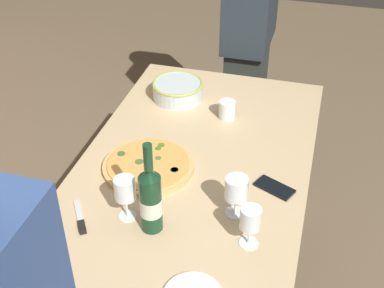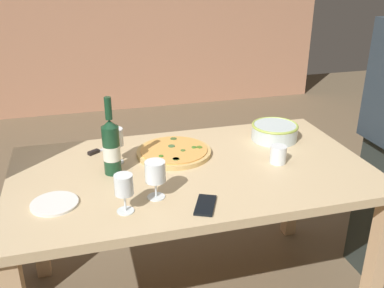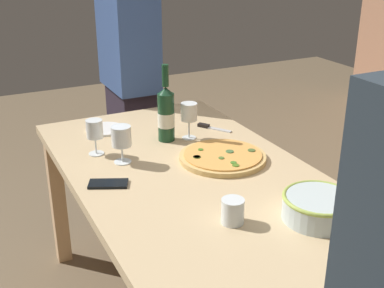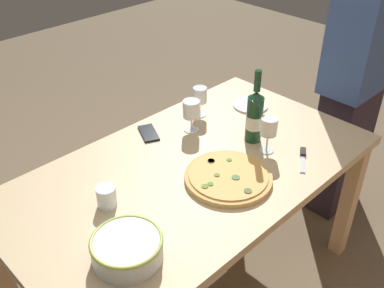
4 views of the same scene
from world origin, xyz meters
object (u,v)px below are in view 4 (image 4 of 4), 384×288
object	(u,v)px
wine_bottle	(255,116)
cup_amber	(106,197)
pizza	(228,177)
dining_table	(192,184)
side_plate	(251,105)
wine_glass_far_left	(191,110)
wine_glass_near_pizza	(200,96)
cell_phone	(149,133)
pizza_knife	(303,157)
serving_bowl	(127,248)
person_host	(355,84)
wine_glass_by_bottle	(269,128)

from	to	relation	value
wine_bottle	cup_amber	size ratio (longest dim) A/B	4.18
pizza	wine_bottle	bearing A→B (deg)	-158.54
dining_table	side_plate	size ratio (longest dim) A/B	8.84
pizza	dining_table	bearing A→B (deg)	-74.50
wine_glass_far_left	wine_glass_near_pizza	bearing A→B (deg)	-151.06
dining_table	cell_phone	distance (m)	0.34
wine_bottle	pizza_knife	bearing A→B (deg)	99.84
wine_bottle	wine_glass_far_left	world-z (taller)	wine_bottle
serving_bowl	side_plate	world-z (taller)	serving_bowl
wine_glass_near_pizza	side_plate	xyz separation A→B (m)	(-0.26, 0.12, -0.10)
wine_glass_near_pizza	pizza	bearing A→B (deg)	57.18
dining_table	side_plate	bearing A→B (deg)	-164.31
person_host	side_plate	bearing A→B (deg)	-24.46
wine_bottle	side_plate	xyz separation A→B (m)	(-0.24, -0.21, -0.12)
wine_bottle	side_plate	bearing A→B (deg)	-139.21
wine_glass_by_bottle	cup_amber	world-z (taller)	wine_glass_by_bottle
wine_glass_far_left	pizza_knife	size ratio (longest dim) A/B	0.98
wine_glass_far_left	cell_phone	world-z (taller)	wine_glass_far_left
dining_table	wine_glass_far_left	size ratio (longest dim) A/B	10.29
wine_glass_near_pizza	dining_table	bearing A→B (deg)	40.42
wine_glass_by_bottle	cell_phone	bearing A→B (deg)	-59.06
serving_bowl	side_plate	distance (m)	1.15
serving_bowl	person_host	size ratio (longest dim) A/B	0.15
wine_bottle	pizza_knife	world-z (taller)	wine_bottle
side_plate	person_host	size ratio (longest dim) A/B	0.11
serving_bowl	wine_glass_far_left	xyz separation A→B (m)	(-0.70, -0.42, 0.06)
pizza	person_host	world-z (taller)	person_host
serving_bowl	cell_phone	distance (m)	0.76
dining_table	wine_glass_near_pizza	bearing A→B (deg)	-139.58
cup_amber	person_host	size ratio (longest dim) A/B	0.05
cup_amber	side_plate	size ratio (longest dim) A/B	0.46
serving_bowl	cup_amber	bearing A→B (deg)	-111.80
serving_bowl	dining_table	bearing A→B (deg)	-157.38
dining_table	pizza_knife	size ratio (longest dim) A/B	10.13
pizza_knife	wine_glass_by_bottle	bearing A→B (deg)	-64.57
serving_bowl	cup_amber	size ratio (longest dim) A/B	2.89
person_host	wine_glass_by_bottle	bearing A→B (deg)	7.61
wine_glass_near_pizza	cup_amber	world-z (taller)	wine_glass_near_pizza
serving_bowl	wine_glass_by_bottle	xyz separation A→B (m)	(-0.82, -0.06, 0.07)
wine_glass_near_pizza	cup_amber	bearing A→B (deg)	17.67
wine_glass_by_bottle	wine_glass_far_left	xyz separation A→B (m)	(0.12, -0.36, -0.01)
pizza_knife	pizza	bearing A→B (deg)	-20.23
dining_table	wine_bottle	size ratio (longest dim) A/B	4.62
serving_bowl	cup_amber	distance (m)	0.28
wine_glass_far_left	side_plate	size ratio (longest dim) A/B	0.86
pizza_knife	wine_glass_near_pizza	bearing A→B (deg)	-84.52
wine_glass_near_pizza	cell_phone	bearing A→B (deg)	-8.33
pizza	wine_glass_near_pizza	distance (m)	0.54
pizza	side_plate	xyz separation A→B (m)	(-0.55, -0.33, -0.01)
cell_phone	pizza_knife	bearing A→B (deg)	-35.63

